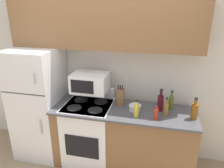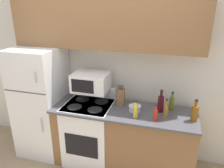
{
  "view_description": "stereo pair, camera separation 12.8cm",
  "coord_description": "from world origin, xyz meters",
  "px_view_note": "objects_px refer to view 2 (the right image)",
  "views": [
    {
      "loc": [
        0.76,
        -2.25,
        2.22
      ],
      "look_at": [
        0.18,
        0.27,
        1.24
      ],
      "focal_mm": 35.0,
      "sensor_mm": 36.0,
      "label": 1
    },
    {
      "loc": [
        0.89,
        -2.22,
        2.22
      ],
      "look_at": [
        0.18,
        0.27,
        1.24
      ],
      "focal_mm": 35.0,
      "sensor_mm": 36.0,
      "label": 2
    }
  ],
  "objects_px": {
    "stove": "(90,131)",
    "bowl": "(135,108)",
    "microwave": "(91,82)",
    "bottle_olive_oil": "(172,103)",
    "refrigerator": "(42,102)",
    "bottle_whiskey": "(195,113)",
    "bottle_cooking_spray": "(136,111)",
    "bottle_wine_red": "(161,103)",
    "knife_block": "(121,97)",
    "bottle_hot_sauce": "(155,114)",
    "bottle_vinegar": "(166,110)"
  },
  "relations": [
    {
      "from": "microwave",
      "to": "bottle_olive_oil",
      "type": "relative_size",
      "value": 1.85
    },
    {
      "from": "microwave",
      "to": "bowl",
      "type": "relative_size",
      "value": 2.97
    },
    {
      "from": "knife_block",
      "to": "bottle_hot_sauce",
      "type": "xyz_separation_m",
      "value": [
        0.49,
        -0.29,
        -0.04
      ]
    },
    {
      "from": "refrigerator",
      "to": "bottle_hot_sauce",
      "type": "bearing_deg",
      "value": -7.27
    },
    {
      "from": "stove",
      "to": "refrigerator",
      "type": "bearing_deg",
      "value": 176.29
    },
    {
      "from": "bottle_vinegar",
      "to": "bowl",
      "type": "bearing_deg",
      "value": 173.61
    },
    {
      "from": "bottle_wine_red",
      "to": "bottle_olive_oil",
      "type": "bearing_deg",
      "value": 28.67
    },
    {
      "from": "microwave",
      "to": "bottle_whiskey",
      "type": "xyz_separation_m",
      "value": [
        1.36,
        -0.16,
        -0.19
      ]
    },
    {
      "from": "refrigerator",
      "to": "bottle_whiskey",
      "type": "relative_size",
      "value": 5.83
    },
    {
      "from": "bottle_wine_red",
      "to": "bottle_vinegar",
      "type": "bearing_deg",
      "value": -58.15
    },
    {
      "from": "bottle_wine_red",
      "to": "bottle_olive_oil",
      "type": "xyz_separation_m",
      "value": [
        0.14,
        0.07,
        -0.02
      ]
    },
    {
      "from": "bottle_olive_oil",
      "to": "bottle_vinegar",
      "type": "bearing_deg",
      "value": -108.2
    },
    {
      "from": "microwave",
      "to": "bottle_whiskey",
      "type": "relative_size",
      "value": 1.71
    },
    {
      "from": "bowl",
      "to": "bottle_hot_sauce",
      "type": "xyz_separation_m",
      "value": [
        0.28,
        -0.17,
        0.04
      ]
    },
    {
      "from": "knife_block",
      "to": "bottle_hot_sauce",
      "type": "height_order",
      "value": "knife_block"
    },
    {
      "from": "microwave",
      "to": "bottle_hot_sauce",
      "type": "xyz_separation_m",
      "value": [
        0.91,
        -0.27,
        -0.22
      ]
    },
    {
      "from": "knife_block",
      "to": "bowl",
      "type": "xyz_separation_m",
      "value": [
        0.22,
        -0.12,
        -0.08
      ]
    },
    {
      "from": "bottle_hot_sauce",
      "to": "bottle_vinegar",
      "type": "relative_size",
      "value": 0.83
    },
    {
      "from": "bottle_olive_oil",
      "to": "bottle_wine_red",
      "type": "bearing_deg",
      "value": -151.33
    },
    {
      "from": "knife_block",
      "to": "bottle_vinegar",
      "type": "distance_m",
      "value": 0.63
    },
    {
      "from": "refrigerator",
      "to": "knife_block",
      "type": "height_order",
      "value": "refrigerator"
    },
    {
      "from": "bottle_olive_oil",
      "to": "bottle_cooking_spray",
      "type": "relative_size",
      "value": 1.18
    },
    {
      "from": "refrigerator",
      "to": "stove",
      "type": "xyz_separation_m",
      "value": [
        0.78,
        -0.05,
        -0.35
      ]
    },
    {
      "from": "bowl",
      "to": "bottle_wine_red",
      "type": "bearing_deg",
      "value": 13.03
    },
    {
      "from": "bottle_whiskey",
      "to": "bottle_vinegar",
      "type": "height_order",
      "value": "bottle_whiskey"
    },
    {
      "from": "bottle_whiskey",
      "to": "bottle_wine_red",
      "type": "bearing_deg",
      "value": 162.31
    },
    {
      "from": "bottle_hot_sauce",
      "to": "bottle_wine_red",
      "type": "height_order",
      "value": "bottle_wine_red"
    },
    {
      "from": "bottle_whiskey",
      "to": "bottle_cooking_spray",
      "type": "height_order",
      "value": "bottle_whiskey"
    },
    {
      "from": "knife_block",
      "to": "microwave",
      "type": "bearing_deg",
      "value": -177.83
    },
    {
      "from": "bottle_olive_oil",
      "to": "bottle_cooking_spray",
      "type": "xyz_separation_m",
      "value": [
        -0.42,
        -0.3,
        -0.02
      ]
    },
    {
      "from": "bottle_olive_oil",
      "to": "bottle_vinegar",
      "type": "distance_m",
      "value": 0.2
    },
    {
      "from": "microwave",
      "to": "knife_block",
      "type": "relative_size",
      "value": 1.64
    },
    {
      "from": "bowl",
      "to": "bottle_olive_oil",
      "type": "bearing_deg",
      "value": 18.05
    },
    {
      "from": "stove",
      "to": "bowl",
      "type": "distance_m",
      "value": 0.8
    },
    {
      "from": "bottle_wine_red",
      "to": "bottle_hot_sauce",
      "type": "bearing_deg",
      "value": -99.67
    },
    {
      "from": "bowl",
      "to": "bottle_wine_red",
      "type": "xyz_separation_m",
      "value": [
        0.32,
        0.07,
        0.08
      ]
    },
    {
      "from": "bowl",
      "to": "bottle_olive_oil",
      "type": "relative_size",
      "value": 0.62
    },
    {
      "from": "bottle_olive_oil",
      "to": "bottle_cooking_spray",
      "type": "distance_m",
      "value": 0.51
    },
    {
      "from": "microwave",
      "to": "bottle_whiskey",
      "type": "height_order",
      "value": "microwave"
    },
    {
      "from": "stove",
      "to": "bottle_wine_red",
      "type": "height_order",
      "value": "bottle_wine_red"
    },
    {
      "from": "bottle_wine_red",
      "to": "microwave",
      "type": "bearing_deg",
      "value": 178.08
    },
    {
      "from": "knife_block",
      "to": "bottle_wine_red",
      "type": "height_order",
      "value": "bottle_wine_red"
    },
    {
      "from": "bowl",
      "to": "bottle_vinegar",
      "type": "xyz_separation_m",
      "value": [
        0.39,
        -0.04,
        0.05
      ]
    },
    {
      "from": "bottle_olive_oil",
      "to": "knife_block",
      "type": "bearing_deg",
      "value": -177.76
    },
    {
      "from": "microwave",
      "to": "bottle_olive_oil",
      "type": "distance_m",
      "value": 1.11
    },
    {
      "from": "stove",
      "to": "knife_block",
      "type": "height_order",
      "value": "knife_block"
    },
    {
      "from": "microwave",
      "to": "bowl",
      "type": "distance_m",
      "value": 0.69
    },
    {
      "from": "microwave",
      "to": "bottle_olive_oil",
      "type": "height_order",
      "value": "microwave"
    },
    {
      "from": "bottle_whiskey",
      "to": "refrigerator",
      "type": "bearing_deg",
      "value": 177.17
    },
    {
      "from": "bowl",
      "to": "bottle_vinegar",
      "type": "relative_size",
      "value": 0.67
    }
  ]
}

